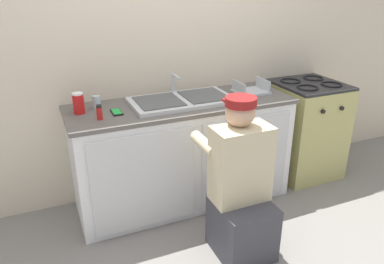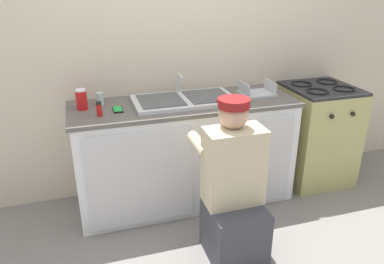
{
  "view_description": "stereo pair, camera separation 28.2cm",
  "coord_description": "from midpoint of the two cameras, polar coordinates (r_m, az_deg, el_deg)",
  "views": [
    {
      "loc": [
        -1.03,
        -2.3,
        1.8
      ],
      "look_at": [
        0.0,
        0.1,
        0.7
      ],
      "focal_mm": 35.0,
      "sensor_mm": 36.0,
      "label": 1
    },
    {
      "loc": [
        -0.76,
        -2.39,
        1.8
      ],
      "look_at": [
        0.0,
        0.1,
        0.7
      ],
      "focal_mm": 35.0,
      "sensor_mm": 36.0,
      "label": 2
    }
  ],
  "objects": [
    {
      "name": "ground_plane",
      "position": [
        3.09,
        3.24,
        -12.85
      ],
      "size": [
        12.0,
        12.0,
        0.0
      ],
      "primitive_type": "plane",
      "color": "gray"
    },
    {
      "name": "back_wall",
      "position": [
        3.17,
        -0.37,
        12.88
      ],
      "size": [
        6.0,
        0.1,
        2.5
      ],
      "primitive_type": "cube",
      "color": "beige",
      "rests_on": "ground_plane"
    },
    {
      "name": "counter_cabinet",
      "position": [
        3.1,
        1.58,
        -3.49
      ],
      "size": [
        1.75,
        0.62,
        0.85
      ],
      "color": "white",
      "rests_on": "ground_plane"
    },
    {
      "name": "countertop",
      "position": [
        2.94,
        1.61,
        4.26
      ],
      "size": [
        1.79,
        0.62,
        0.03
      ],
      "primitive_type": "cube",
      "color": "#5B5651",
      "rests_on": "counter_cabinet"
    },
    {
      "name": "sink_double_basin",
      "position": [
        2.93,
        1.6,
        4.91
      ],
      "size": [
        0.8,
        0.44,
        0.19
      ],
      "color": "silver",
      "rests_on": "countertop"
    },
    {
      "name": "stove_range",
      "position": [
        3.66,
        20.46,
        -0.28
      ],
      "size": [
        0.58,
        0.62,
        0.91
      ],
      "color": "tan",
      "rests_on": "ground_plane"
    },
    {
      "name": "plumber_person",
      "position": [
        2.53,
        9.58,
        -9.49
      ],
      "size": [
        0.42,
        0.61,
        1.1
      ],
      "color": "#3F3F47",
      "rests_on": "ground_plane"
    },
    {
      "name": "water_glass",
      "position": [
        2.9,
        -11.17,
        4.9
      ],
      "size": [
        0.06,
        0.06,
        0.1
      ],
      "color": "#ADC6CC",
      "rests_on": "countertop"
    },
    {
      "name": "dish_rack_tray",
      "position": [
        3.19,
        12.41,
        5.93
      ],
      "size": [
        0.28,
        0.22,
        0.11
      ],
      "color": "#B2B7BC",
      "rests_on": "countertop"
    },
    {
      "name": "soda_cup_red",
      "position": [
        2.83,
        -13.78,
        4.79
      ],
      "size": [
        0.08,
        0.08,
        0.15
      ],
      "color": "red",
      "rests_on": "countertop"
    },
    {
      "name": "cell_phone",
      "position": [
        2.79,
        -8.43,
        3.38
      ],
      "size": [
        0.07,
        0.14,
        0.01
      ],
      "color": "black",
      "rests_on": "countertop"
    },
    {
      "name": "spice_bottle_red",
      "position": [
        2.68,
        -11.06,
        3.4
      ],
      "size": [
        0.04,
        0.04,
        0.1
      ],
      "color": "red",
      "rests_on": "countertop"
    }
  ]
}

